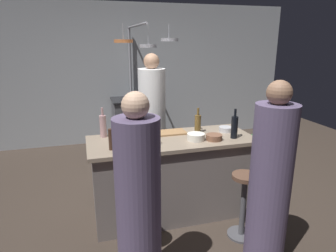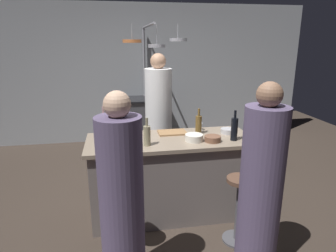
# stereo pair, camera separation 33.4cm
# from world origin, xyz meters

# --- Properties ---
(ground_plane) EXTENTS (9.00, 9.00, 0.00)m
(ground_plane) POSITION_xyz_m (0.00, 0.00, 0.00)
(ground_plane) COLOR #382D26
(back_wall) EXTENTS (6.40, 0.16, 2.60)m
(back_wall) POSITION_xyz_m (0.00, 2.85, 1.30)
(back_wall) COLOR #9EA3A8
(back_wall) RESTS_ON ground_plane
(kitchen_island) EXTENTS (1.80, 0.72, 0.90)m
(kitchen_island) POSITION_xyz_m (0.00, 0.00, 0.45)
(kitchen_island) COLOR slate
(kitchen_island) RESTS_ON ground_plane
(stove_range) EXTENTS (0.80, 0.64, 0.89)m
(stove_range) POSITION_xyz_m (0.00, 2.45, 0.45)
(stove_range) COLOR #47474C
(stove_range) RESTS_ON ground_plane
(chef) EXTENTS (0.37, 0.37, 1.76)m
(chef) POSITION_xyz_m (0.02, 1.01, 0.82)
(chef) COLOR white
(chef) RESTS_ON ground_plane
(bar_stool_right) EXTENTS (0.28, 0.28, 0.68)m
(bar_stool_right) POSITION_xyz_m (0.56, -0.62, 0.38)
(bar_stool_right) COLOR #4C4C51
(bar_stool_right) RESTS_ON ground_plane
(guest_right) EXTENTS (0.35, 0.35, 1.64)m
(guest_right) POSITION_xyz_m (0.56, -1.00, 0.76)
(guest_right) COLOR #594C6B
(guest_right) RESTS_ON ground_plane
(bar_stool_left) EXTENTS (0.28, 0.28, 0.68)m
(bar_stool_left) POSITION_xyz_m (-0.56, -0.62, 0.38)
(bar_stool_left) COLOR #4C4C51
(bar_stool_left) RESTS_ON ground_plane
(guest_left) EXTENTS (0.34, 0.34, 1.60)m
(guest_left) POSITION_xyz_m (-0.56, -0.99, 0.74)
(guest_left) COLOR #594C6B
(guest_left) RESTS_ON ground_plane
(overhead_pot_rack) EXTENTS (0.91, 1.57, 2.17)m
(overhead_pot_rack) POSITION_xyz_m (0.01, 1.79, 1.70)
(overhead_pot_rack) COLOR gray
(overhead_pot_rack) RESTS_ON ground_plane
(potted_plant) EXTENTS (0.36, 0.36, 0.52)m
(potted_plant) POSITION_xyz_m (1.71, 0.97, 0.30)
(potted_plant) COLOR brown
(potted_plant) RESTS_ON ground_plane
(cutting_board) EXTENTS (0.32, 0.22, 0.02)m
(cutting_board) POSITION_xyz_m (0.06, 0.19, 0.91)
(cutting_board) COLOR #997047
(cutting_board) RESTS_ON kitchen_island
(pepper_mill) EXTENTS (0.05, 0.05, 0.21)m
(pepper_mill) POSITION_xyz_m (-0.66, -0.16, 1.01)
(pepper_mill) COLOR #382319
(pepper_mill) RESTS_ON kitchen_island
(wine_bottle_dark) EXTENTS (0.07, 0.07, 0.33)m
(wine_bottle_dark) POSITION_xyz_m (0.65, -0.17, 1.03)
(wine_bottle_dark) COLOR black
(wine_bottle_dark) RESTS_ON kitchen_island
(wine_bottle_amber) EXTENTS (0.07, 0.07, 0.29)m
(wine_bottle_amber) POSITION_xyz_m (0.35, 0.12, 1.01)
(wine_bottle_amber) COLOR brown
(wine_bottle_amber) RESTS_ON kitchen_island
(wine_bottle_white) EXTENTS (0.07, 0.07, 0.29)m
(wine_bottle_white) POSITION_xyz_m (-0.27, -0.17, 1.01)
(wine_bottle_white) COLOR gray
(wine_bottle_white) RESTS_ON kitchen_island
(wine_bottle_rose) EXTENTS (0.07, 0.07, 0.33)m
(wine_bottle_rose) POSITION_xyz_m (-0.71, 0.27, 1.03)
(wine_bottle_rose) COLOR #B78C8E
(wine_bottle_rose) RESTS_ON kitchen_island
(wine_bottle_green) EXTENTS (0.07, 0.07, 0.33)m
(wine_bottle_green) POSITION_xyz_m (-0.53, -0.14, 1.03)
(wine_bottle_green) COLOR #193D23
(wine_bottle_green) RESTS_ON kitchen_island
(wine_glass_near_right_guest) EXTENTS (0.07, 0.07, 0.15)m
(wine_glass_near_right_guest) POSITION_xyz_m (0.41, 0.26, 1.01)
(wine_glass_near_right_guest) COLOR silver
(wine_glass_near_right_guest) RESTS_ON kitchen_island
(wine_glass_by_chef) EXTENTS (0.07, 0.07, 0.15)m
(wine_glass_by_chef) POSITION_xyz_m (-0.54, 0.21, 1.01)
(wine_glass_by_chef) COLOR silver
(wine_glass_by_chef) RESTS_ON kitchen_island
(mixing_bowl_wooden) EXTENTS (0.17, 0.17, 0.06)m
(mixing_bowl_wooden) POSITION_xyz_m (0.42, -0.17, 0.93)
(mixing_bowl_wooden) COLOR brown
(mixing_bowl_wooden) RESTS_ON kitchen_island
(mixing_bowl_steel) EXTENTS (0.16, 0.16, 0.06)m
(mixing_bowl_steel) POSITION_xyz_m (0.68, 0.08, 0.93)
(mixing_bowl_steel) COLOR #B7B7BC
(mixing_bowl_steel) RESTS_ON kitchen_island
(mixing_bowl_ceramic) EXTENTS (0.19, 0.19, 0.07)m
(mixing_bowl_ceramic) POSITION_xyz_m (0.23, -0.12, 0.94)
(mixing_bowl_ceramic) COLOR silver
(mixing_bowl_ceramic) RESTS_ON kitchen_island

